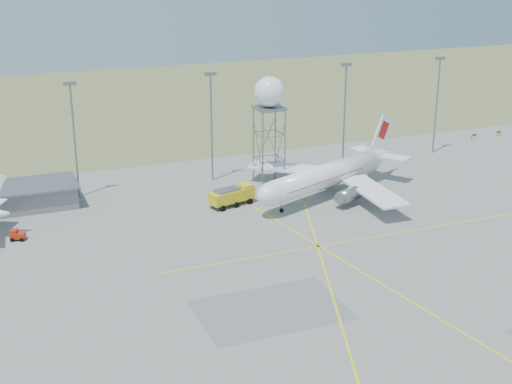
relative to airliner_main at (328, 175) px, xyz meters
name	(u,v)px	position (x,y,z in m)	size (l,w,h in m)	color
ground	(483,336)	(-5.99, -49.72, -3.78)	(400.00, 400.00, 0.00)	gray
grass_strip	(162,101)	(-5.99, 90.28, -3.77)	(400.00, 120.00, 0.03)	#586839
building_grey	(21,197)	(-50.99, 14.28, -1.81)	(19.00, 10.00, 3.90)	slate
mast_a	(74,130)	(-40.99, 16.28, 8.29)	(2.20, 0.50, 20.50)	slate
mast_b	(211,118)	(-15.99, 16.28, 8.29)	(2.20, 0.50, 20.50)	slate
mast_c	(345,106)	(12.01, 16.28, 8.29)	(2.20, 0.50, 20.50)	slate
mast_d	(437,97)	(34.01, 16.28, 8.29)	(2.20, 0.50, 20.50)	slate
taxi_sign_near	(474,135)	(49.61, 22.28, -2.90)	(1.60, 0.17, 1.20)	black
taxi_sign_far	(498,132)	(56.61, 22.28, -2.90)	(1.60, 0.17, 1.20)	black
airliner_main	(328,175)	(0.00, 0.00, 0.00)	(34.84, 32.59, 12.35)	white
radar_tower	(269,125)	(-6.84, 10.46, 7.48)	(5.55, 5.55, 20.08)	slate
fire_truck	(233,196)	(-17.29, 1.84, -2.23)	(8.52, 4.92, 3.24)	gold
baggage_tug	(18,236)	(-52.80, -0.19, -3.14)	(2.51, 2.28, 1.69)	#B5220C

